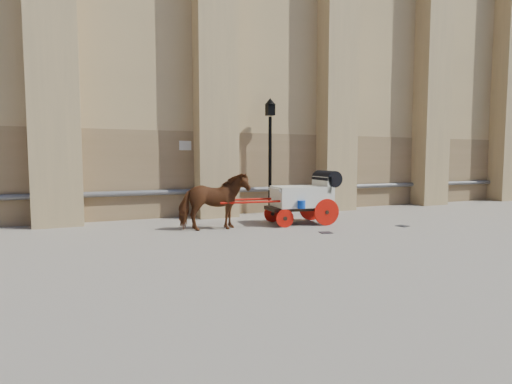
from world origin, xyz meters
name	(u,v)px	position (x,y,z in m)	size (l,w,h in m)	color
ground	(289,231)	(0.00, 0.00, 0.00)	(90.00, 90.00, 0.00)	gray
cathedral	(251,8)	(2.07, 7.81, 9.01)	(44.80, 9.20, 19.20)	tan
horse	(214,202)	(-1.88, 1.02, 0.82)	(0.88, 1.94, 1.64)	brown
carriage	(305,195)	(1.12, 1.06, 0.90)	(3.89, 1.45, 1.66)	black
street_lamp	(270,153)	(1.00, 3.42, 2.26)	(0.40, 0.40, 4.23)	black
drain_grate_near	(326,233)	(0.81, -0.61, 0.01)	(0.32, 0.32, 0.01)	black
drain_grate_far	(402,226)	(3.56, -0.58, 0.01)	(0.32, 0.32, 0.01)	black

